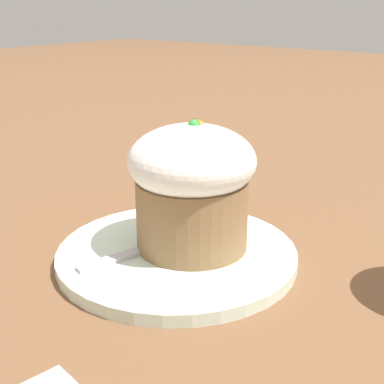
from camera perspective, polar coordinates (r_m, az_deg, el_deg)
ground_plane at (r=0.48m, az=-1.61°, el=-7.26°), size 4.00×4.00×0.00m
dessert_plate at (r=0.48m, az=-1.62°, el=-6.68°), size 0.21×0.21×0.01m
carrot_cake at (r=0.46m, az=0.00°, el=0.79°), size 0.11×0.11×0.12m
spoon at (r=0.48m, az=-3.33°, el=-5.55°), size 0.11×0.06×0.01m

